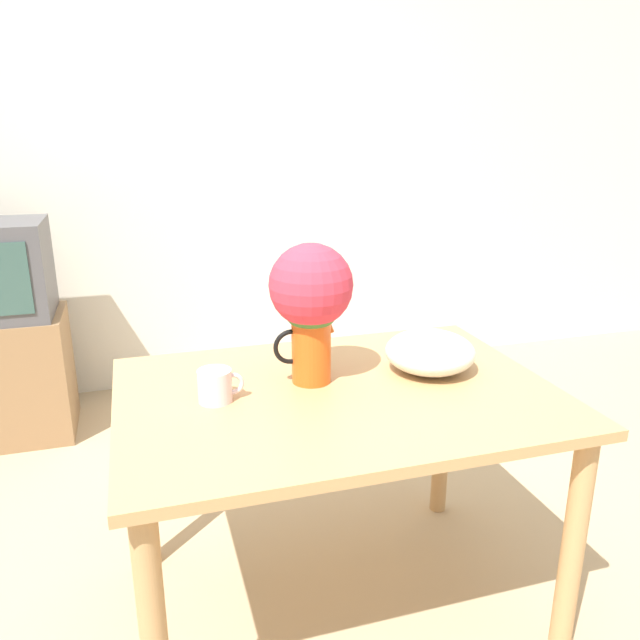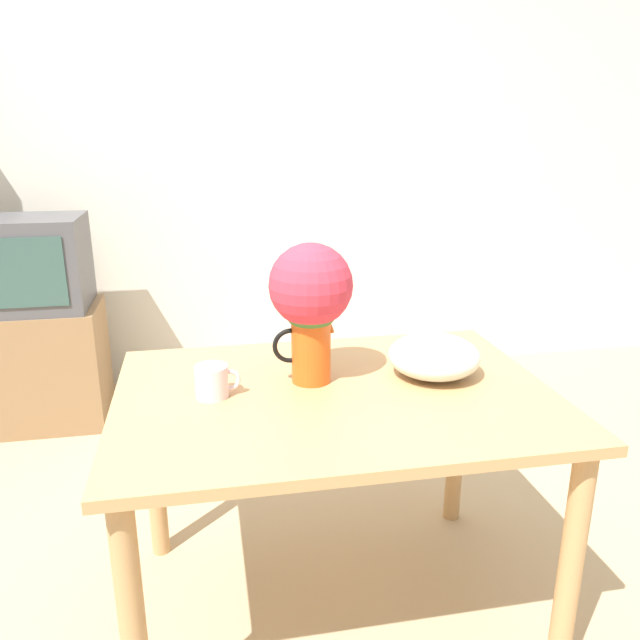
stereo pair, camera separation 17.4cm
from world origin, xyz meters
name	(u,v)px [view 2 (the right image)]	position (x,y,z in m)	size (l,w,h in m)	color
wall_back	(233,149)	(0.00, 2.07, 1.30)	(8.00, 0.05, 2.60)	silver
table	(335,425)	(0.15, 0.12, 0.62)	(1.20, 0.85, 0.73)	tan
flower_vase	(311,297)	(0.09, 0.20, 0.97)	(0.23, 0.23, 0.40)	#E05619
coffee_mug	(213,381)	(-0.18, 0.15, 0.77)	(0.12, 0.09, 0.09)	silver
white_bowl	(434,356)	(0.45, 0.18, 0.79)	(0.27, 0.27, 0.12)	silver
tv_stand	(44,365)	(-0.99, 1.63, 0.30)	(0.57, 0.42, 0.59)	#8E6B47
tv_set	(30,264)	(-0.99, 1.63, 0.81)	(0.50, 0.41, 0.43)	#4C4C51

